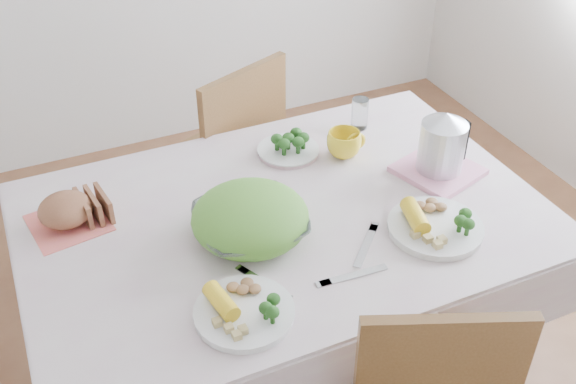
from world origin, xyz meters
name	(u,v)px	position (x,y,z in m)	size (l,w,h in m)	color
floor	(285,380)	(0.00, 0.00, 0.00)	(3.60, 3.60, 0.00)	brown
dining_table	(285,306)	(0.00, 0.00, 0.38)	(1.40, 0.90, 0.75)	brown
tablecloth	(285,215)	(0.00, 0.00, 0.76)	(1.50, 1.00, 0.01)	beige
chair_far	(214,164)	(0.03, 0.76, 0.47)	(0.43, 0.43, 0.94)	brown
salad_bowl	(251,225)	(-0.13, -0.05, 0.80)	(0.31, 0.31, 0.08)	white
dinner_plate_left	(244,313)	(-0.25, -0.33, 0.77)	(0.25, 0.25, 0.02)	white
dinner_plate_right	(435,228)	(0.36, -0.25, 0.77)	(0.27, 0.27, 0.02)	white
broccoli_plate	(288,151)	(0.14, 0.29, 0.77)	(0.21, 0.21, 0.02)	beige
napkin	(69,223)	(-0.58, 0.21, 0.76)	(0.21, 0.21, 0.00)	#E4655B
bread_loaf	(65,207)	(-0.58, 0.21, 0.82)	(0.15, 0.14, 0.09)	brown
yellow_mug	(344,144)	(0.30, 0.20, 0.81)	(0.11, 0.11, 0.09)	yellow
glass_tumbler	(360,111)	(0.44, 0.34, 0.83)	(0.06, 0.06, 0.11)	white
pink_tray	(438,171)	(0.53, -0.01, 0.77)	(0.23, 0.23, 0.02)	pink
electric_kettle	(443,140)	(0.53, -0.01, 0.88)	(0.14, 0.14, 0.20)	#B2B5BA
fork_left	(265,283)	(-0.17, -0.25, 0.76)	(0.02, 0.18, 0.00)	silver
fork_right	(366,245)	(0.15, -0.22, 0.76)	(0.02, 0.19, 0.00)	silver
knife	(354,275)	(0.06, -0.32, 0.76)	(0.02, 0.19, 0.00)	silver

